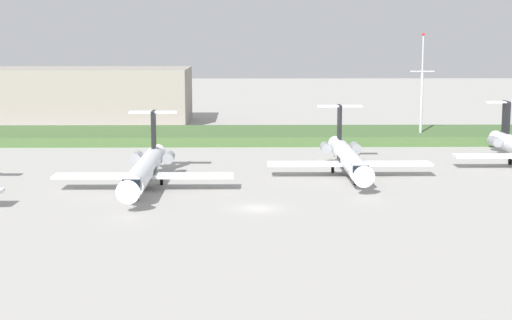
# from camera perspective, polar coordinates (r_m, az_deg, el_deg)

# --- Properties ---
(ground_plane) EXTENTS (500.00, 500.00, 0.00)m
(ground_plane) POSITION_cam_1_polar(r_m,az_deg,el_deg) (121.04, -0.09, -0.44)
(ground_plane) COLOR #9E9B96
(grass_berm) EXTENTS (320.00, 20.00, 1.75)m
(grass_berm) POSITION_cam_1_polar(r_m,az_deg,el_deg) (151.18, -0.23, 1.75)
(grass_berm) COLOR #426033
(grass_berm) RESTS_ON ground
(regional_jet_second) EXTENTS (22.81, 31.00, 9.00)m
(regional_jet_second) POSITION_cam_1_polar(r_m,az_deg,el_deg) (104.51, -7.86, -0.58)
(regional_jet_second) COLOR silver
(regional_jet_second) RESTS_ON ground
(regional_jet_third) EXTENTS (22.81, 31.00, 9.00)m
(regional_jet_third) POSITION_cam_1_polar(r_m,az_deg,el_deg) (113.87, 6.51, 0.21)
(regional_jet_third) COLOR silver
(regional_jet_third) RESTS_ON ground
(antenna_mast) EXTENTS (4.40, 0.50, 19.89)m
(antenna_mast) POSITION_cam_1_polar(r_m,az_deg,el_deg) (150.68, 11.63, 4.39)
(antenna_mast) COLOR #B2B2B7
(antenna_mast) RESTS_ON ground
(distant_hangar) EXTENTS (57.25, 23.02, 12.30)m
(distant_hangar) POSITION_cam_1_polar(r_m,az_deg,el_deg) (184.88, -13.69, 4.43)
(distant_hangar) COLOR gray
(distant_hangar) RESTS_ON ground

